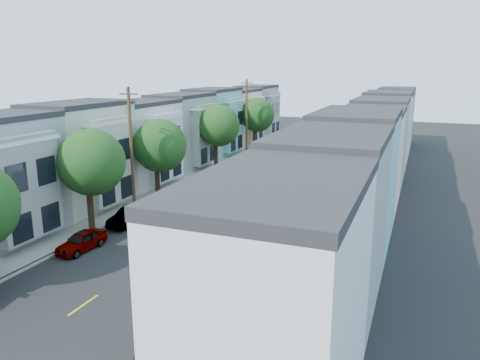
{
  "coord_description": "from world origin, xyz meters",
  "views": [
    {
      "loc": [
        15.08,
        -28.95,
        11.65
      ],
      "look_at": [
        0.9,
        7.29,
        2.2
      ],
      "focal_mm": 35.0,
      "sensor_mm": 36.0,
      "label": 1
    }
  ],
  "objects_px": {
    "tree_far_r": "(353,127)",
    "parked_right_d": "(330,158)",
    "parked_left_b": "(82,241)",
    "parked_right_b": "(248,236)",
    "parked_right_a": "(214,269)",
    "tree_c": "(159,146)",
    "parked_right_c": "(313,175)",
    "fedex_truck": "(236,202)",
    "motorcycle": "(152,345)",
    "parked_left_d": "(195,184)",
    "tree_e": "(257,115)",
    "parked_left_c": "(130,216)",
    "utility_pole_far": "(247,118)",
    "utility_pole_near": "(132,151)",
    "tree_d": "(218,126)",
    "tree_b": "(90,162)",
    "lead_sedan": "(267,191)"
  },
  "relations": [
    {
      "from": "tree_far_r",
      "to": "parked_right_d",
      "type": "height_order",
      "value": "tree_far_r"
    },
    {
      "from": "parked_left_b",
      "to": "parked_right_b",
      "type": "bearing_deg",
      "value": 28.98
    },
    {
      "from": "parked_right_a",
      "to": "parked_right_b",
      "type": "height_order",
      "value": "parked_right_b"
    },
    {
      "from": "tree_c",
      "to": "parked_right_c",
      "type": "height_order",
      "value": "tree_c"
    },
    {
      "from": "parked_right_a",
      "to": "parked_right_b",
      "type": "distance_m",
      "value": 5.5
    },
    {
      "from": "fedex_truck",
      "to": "parked_right_a",
      "type": "height_order",
      "value": "fedex_truck"
    },
    {
      "from": "parked_right_c",
      "to": "motorcycle",
      "type": "distance_m",
      "value": 32.21
    },
    {
      "from": "parked_left_d",
      "to": "parked_right_b",
      "type": "bearing_deg",
      "value": -52.05
    },
    {
      "from": "tree_e",
      "to": "parked_right_a",
      "type": "xyz_separation_m",
      "value": [
        11.2,
        -38.9,
        -4.57
      ]
    },
    {
      "from": "tree_c",
      "to": "fedex_truck",
      "type": "bearing_deg",
      "value": -21.87
    },
    {
      "from": "parked_left_b",
      "to": "parked_left_c",
      "type": "distance_m",
      "value": 5.43
    },
    {
      "from": "utility_pole_far",
      "to": "motorcycle",
      "type": "height_order",
      "value": "utility_pole_far"
    },
    {
      "from": "fedex_truck",
      "to": "utility_pole_far",
      "type": "bearing_deg",
      "value": 108.88
    },
    {
      "from": "parked_right_a",
      "to": "parked_right_d",
      "type": "height_order",
      "value": "parked_right_d"
    },
    {
      "from": "tree_c",
      "to": "parked_right_d",
      "type": "relative_size",
      "value": 1.53
    },
    {
      "from": "utility_pole_near",
      "to": "fedex_truck",
      "type": "height_order",
      "value": "utility_pole_near"
    },
    {
      "from": "tree_e",
      "to": "parked_right_c",
      "type": "height_order",
      "value": "tree_e"
    },
    {
      "from": "parked_right_d",
      "to": "tree_c",
      "type": "bearing_deg",
      "value": -117.27
    },
    {
      "from": "utility_pole_far",
      "to": "tree_c",
      "type": "bearing_deg",
      "value": -90.0
    },
    {
      "from": "parked_right_d",
      "to": "utility_pole_far",
      "type": "bearing_deg",
      "value": 178.03
    },
    {
      "from": "parked_right_a",
      "to": "parked_right_d",
      "type": "xyz_separation_m",
      "value": [
        0.0,
        34.49,
        0.09
      ]
    },
    {
      "from": "fedex_truck",
      "to": "motorcycle",
      "type": "xyz_separation_m",
      "value": [
        3.09,
        -17.01,
        -1.21
      ]
    },
    {
      "from": "tree_d",
      "to": "fedex_truck",
      "type": "relative_size",
      "value": 1.21
    },
    {
      "from": "tree_d",
      "to": "fedex_truck",
      "type": "distance_m",
      "value": 18.74
    },
    {
      "from": "tree_b",
      "to": "lead_sedan",
      "type": "xyz_separation_m",
      "value": [
        8.82,
        12.82,
        -4.38
      ]
    },
    {
      "from": "parked_left_c",
      "to": "parked_right_c",
      "type": "xyz_separation_m",
      "value": [
        9.8,
        18.59,
        0.05
      ]
    },
    {
      "from": "tree_e",
      "to": "motorcycle",
      "type": "distance_m",
      "value": 47.97
    },
    {
      "from": "tree_c",
      "to": "parked_right_d",
      "type": "distance_m",
      "value": 24.49
    },
    {
      "from": "tree_b",
      "to": "parked_right_d",
      "type": "bearing_deg",
      "value": 69.85
    },
    {
      "from": "tree_c",
      "to": "utility_pole_near",
      "type": "height_order",
      "value": "utility_pole_near"
    },
    {
      "from": "tree_b",
      "to": "lead_sedan",
      "type": "bearing_deg",
      "value": 55.47
    },
    {
      "from": "tree_c",
      "to": "parked_left_d",
      "type": "xyz_separation_m",
      "value": [
        1.4,
        3.98,
        -4.24
      ]
    },
    {
      "from": "tree_far_r",
      "to": "parked_left_d",
      "type": "height_order",
      "value": "tree_far_r"
    },
    {
      "from": "fedex_truck",
      "to": "parked_right_a",
      "type": "xyz_separation_m",
      "value": [
        2.54,
        -9.64,
        -1.06
      ]
    },
    {
      "from": "parked_left_d",
      "to": "utility_pole_far",
      "type": "bearing_deg",
      "value": 92.23
    },
    {
      "from": "tree_c",
      "to": "parked_left_d",
      "type": "height_order",
      "value": "tree_c"
    },
    {
      "from": "parked_right_a",
      "to": "tree_e",
      "type": "bearing_deg",
      "value": 106.73
    },
    {
      "from": "tree_far_r",
      "to": "parked_right_d",
      "type": "distance_m",
      "value": 5.57
    },
    {
      "from": "tree_far_r",
      "to": "parked_right_a",
      "type": "height_order",
      "value": "tree_far_r"
    },
    {
      "from": "tree_b",
      "to": "utility_pole_near",
      "type": "bearing_deg",
      "value": 89.98
    },
    {
      "from": "parked_left_b",
      "to": "parked_left_d",
      "type": "bearing_deg",
      "value": 93.34
    },
    {
      "from": "tree_e",
      "to": "parked_right_b",
      "type": "height_order",
      "value": "tree_e"
    },
    {
      "from": "parked_right_b",
      "to": "parked_right_d",
      "type": "relative_size",
      "value": 0.87
    },
    {
      "from": "utility_pole_near",
      "to": "tree_e",
      "type": "bearing_deg",
      "value": 90.0
    },
    {
      "from": "tree_d",
      "to": "utility_pole_near",
      "type": "xyz_separation_m",
      "value": [
        0.0,
        -16.93,
        -0.06
      ]
    },
    {
      "from": "parked_right_a",
      "to": "tree_c",
      "type": "bearing_deg",
      "value": 131.16
    },
    {
      "from": "tree_c",
      "to": "parked_right_a",
      "type": "height_order",
      "value": "tree_c"
    },
    {
      "from": "lead_sedan",
      "to": "tree_b",
      "type": "bearing_deg",
      "value": -121.48
    },
    {
      "from": "utility_pole_far",
      "to": "parked_left_c",
      "type": "relative_size",
      "value": 2.5
    },
    {
      "from": "parked_right_c",
      "to": "parked_left_b",
      "type": "bearing_deg",
      "value": -112.6
    }
  ]
}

